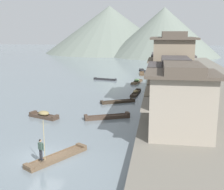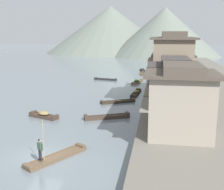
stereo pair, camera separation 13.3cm
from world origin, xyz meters
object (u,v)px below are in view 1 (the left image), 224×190
object	(u,v)px
boat_moored_second	(137,81)
house_waterfront_nearest	(181,101)
boat_upstream_distant	(118,102)
boat_crossing_west	(44,115)
house_waterfront_narrow	(172,70)
boat_moored_nearest	(105,79)
boat_midriver_upstream	(136,93)
boat_moored_third	(107,117)
boat_midriver_drifting	(142,74)
boatman_person	(41,147)
boat_foreground_poled	(57,157)
boat_moored_far	(142,71)
house_waterfront_tall	(172,67)
house_waterfront_second	(174,88)

from	to	relation	value
boat_moored_second	house_waterfront_nearest	bearing A→B (deg)	-79.12
boat_upstream_distant	boat_crossing_west	size ratio (longest dim) A/B	1.23
boat_upstream_distant	boat_crossing_west	bearing A→B (deg)	-130.59
boat_moored_second	house_waterfront_narrow	bearing A→B (deg)	-59.29
boat_moored_nearest	boat_midriver_upstream	size ratio (longest dim) A/B	0.85
boat_moored_third	boat_midriver_drifting	size ratio (longest dim) A/B	1.14
boatman_person	boat_crossing_west	bearing A→B (deg)	111.15
house_waterfront_nearest	boat_moored_second	bearing A→B (deg)	100.88
boat_moored_nearest	boat_moored_second	size ratio (longest dim) A/B	1.00
boatman_person	boat_crossing_west	xyz separation A→B (m)	(-4.44, 11.47, -1.11)
boat_moored_second	boat_moored_third	distance (m)	24.18
boat_midriver_upstream	boat_upstream_distant	bearing A→B (deg)	-107.96
boat_moored_third	boat_crossing_west	world-z (taller)	boat_crossing_west
house_waterfront_narrow	boat_foreground_poled	bearing A→B (deg)	-110.63
boat_moored_nearest	boat_crossing_west	size ratio (longest dim) A/B	1.28
boatman_person	house_waterfront_narrow	world-z (taller)	house_waterfront_narrow
boat_upstream_distant	house_waterfront_narrow	world-z (taller)	house_waterfront_narrow
boat_foreground_poled	boat_moored_second	distance (m)	35.35
boat_moored_far	house_waterfront_nearest	xyz separation A→B (m)	(5.71, -47.15, 3.66)
boat_upstream_distant	house_waterfront_tall	distance (m)	8.67
boat_moored_second	house_waterfront_second	size ratio (longest dim) A/B	0.79
boat_moored_nearest	boat_moored_far	xyz separation A→B (m)	(6.76, 14.30, 0.04)
boat_moored_third	boat_foreground_poled	bearing A→B (deg)	-99.93
boat_moored_far	house_waterfront_second	xyz separation A→B (m)	(5.42, -41.49, 3.66)
boat_foreground_poled	house_waterfront_tall	bearing A→B (deg)	62.66
house_waterfront_tall	boatman_person	bearing A→B (deg)	-117.57
boatman_person	boat_moored_third	xyz separation A→B (m)	(2.67, 12.29, -1.23)
house_waterfront_narrow	house_waterfront_tall	bearing A→B (deg)	-92.84
boat_crossing_west	house_waterfront_nearest	world-z (taller)	house_waterfront_nearest
boat_moored_far	boat_upstream_distant	distance (m)	33.09
boat_moored_far	boat_crossing_west	size ratio (longest dim) A/B	1.01
house_waterfront_nearest	house_waterfront_narrow	distance (m)	20.52
boat_moored_second	house_waterfront_second	xyz separation A→B (m)	(5.59, -24.93, 3.57)
house_waterfront_nearest	boat_crossing_west	bearing A→B (deg)	158.78
boat_crossing_west	house_waterfront_second	distance (m)	14.67
boat_moored_second	boat_crossing_west	distance (m)	26.41
boat_moored_nearest	boat_midriver_upstream	world-z (taller)	boat_midriver_upstream
boat_foreground_poled	house_waterfront_narrow	distance (m)	27.08
boat_foreground_poled	boat_moored_nearest	bearing A→B (deg)	94.76
house_waterfront_nearest	house_waterfront_second	distance (m)	5.66
boat_moored_second	boat_crossing_west	xyz separation A→B (m)	(-8.65, -24.95, 0.04)
house_waterfront_narrow	boat_crossing_west	bearing A→B (deg)	-134.51
boat_moored_far	boat_crossing_west	distance (m)	42.43
boat_foreground_poled	boatman_person	distance (m)	1.93
boat_foreground_poled	house_waterfront_tall	size ratio (longest dim) A/B	0.58
boat_moored_second	house_waterfront_tall	distance (m)	19.11
boat_foreground_poled	boat_midriver_upstream	bearing A→B (deg)	80.71
boat_moored_second	house_waterfront_nearest	distance (m)	31.35
boat_midriver_upstream	house_waterfront_tall	xyz separation A→B (m)	(5.02, -7.24, 4.92)
boat_moored_third	boat_upstream_distant	distance (m)	7.64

